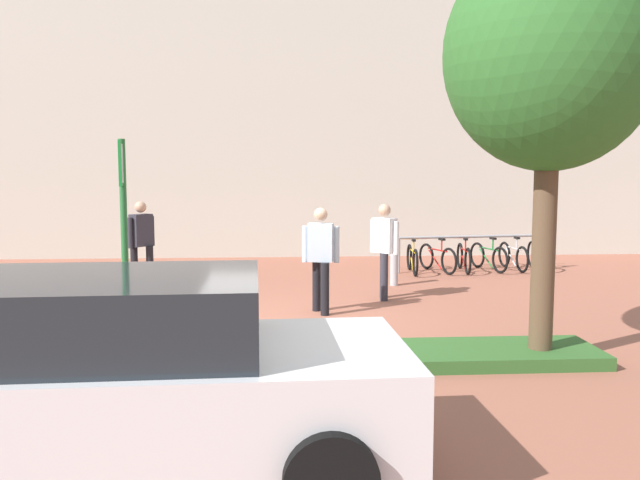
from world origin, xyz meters
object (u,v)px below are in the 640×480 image
Objects in this scene: bike_at_sign at (130,336)px; bike_rack_cluster at (476,256)px; tree_sidewalk at (550,56)px; car_white_hatch at (120,378)px; person_shirt_white at (384,245)px; person_shirt_blue at (321,253)px; parking_sign_post at (124,221)px; person_suited_dark at (141,239)px; bollard_steel at (394,263)px.

bike_at_sign is 0.45× the size of bike_rack_cluster.
tree_sidewalk is 5.93m from car_white_hatch.
tree_sidewalk is 4.97m from person_shirt_white.
person_shirt_blue is 1.62m from person_shirt_white.
bike_at_sign is at bearing 177.67° from tree_sidewalk.
parking_sign_post is 1.60× the size of bike_at_sign.
person_suited_dark is at bearing 100.03° from car_white_hatch.
person_suited_dark is at bearing 99.28° from parking_sign_post.
person_suited_dark is at bearing -178.72° from bollard_steel.
car_white_hatch is at bearing -113.69° from bollard_steel.
person_suited_dark reaches higher than bike_at_sign.
person_shirt_white is 4.72m from person_suited_dark.
person_shirt_white is at bearing -107.35° from bollard_steel.
parking_sign_post is 5.44m from person_shirt_white.
person_shirt_white is at bearing 45.79° from bike_at_sign.
bike_rack_cluster is (1.37, 7.17, -3.30)m from tree_sidewalk.
person_shirt_blue is (2.47, 2.84, -0.76)m from parking_sign_post.
bike_rack_cluster is (6.34, 6.97, -0.00)m from bike_at_sign.
person_shirt_white reaches higher than bike_rack_cluster.
bike_rack_cluster is at bearing 48.26° from parking_sign_post.
parking_sign_post is at bearing -133.22° from person_shirt_white.
person_shirt_blue is at bearing 48.96° from parking_sign_post.
person_shirt_white is (1.21, 1.08, 0.00)m from person_shirt_blue.
car_white_hatch is at bearing -79.97° from person_suited_dark.
bollard_steel is 5.00m from person_suited_dark.
car_white_hatch is (0.56, -2.93, 0.41)m from bike_at_sign.
tree_sidewalk is at bearing -81.11° from bollard_steel.
car_white_hatch is at bearing -114.94° from person_shirt_white.
bike_rack_cluster is (6.34, 7.11, -1.40)m from parking_sign_post.
bollard_steel is at bearing 1.28° from person_suited_dark.
person_shirt_blue reaches higher than car_white_hatch.
tree_sidewalk is 2.93× the size of person_suited_dark.
person_suited_dark is (-4.97, -0.11, 0.53)m from bollard_steel.
person_shirt_blue is at bearing 71.27° from car_white_hatch.
tree_sidewalk is 6.32m from bollard_steel.
parking_sign_post reaches higher than person_shirt_white.
parking_sign_post is at bearing -80.72° from person_suited_dark.
tree_sidewalk reaches higher than bike_rack_cluster.
tree_sidewalk reaches higher than car_white_hatch.
bollard_steel is 0.52× the size of person_suited_dark.
person_shirt_white is at bearing 46.78° from parking_sign_post.
parking_sign_post is 6.85m from bollard_steel.
person_suited_dark is at bearing -165.22° from bike_rack_cluster.
bollard_steel is at bearing 51.52° from bike_at_sign.
car_white_hatch reaches higher than bike_at_sign.
parking_sign_post reaches higher than car_white_hatch.
bike_rack_cluster is 2.85m from bollard_steel.
person_shirt_blue is 0.39× the size of car_white_hatch.
bike_at_sign is (-4.96, 0.20, -3.30)m from tree_sidewalk.
parking_sign_post is at bearing 101.42° from car_white_hatch.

